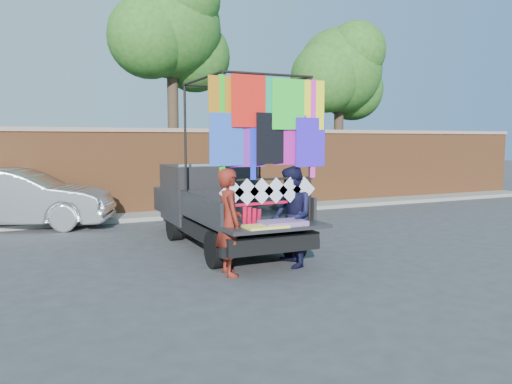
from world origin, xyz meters
name	(u,v)px	position (x,y,z in m)	size (l,w,h in m)	color
ground	(244,267)	(0.00, 0.00, 0.00)	(90.00, 90.00, 0.00)	#38383A
brick_wall	(152,171)	(0.00, 7.00, 1.33)	(30.00, 0.45, 2.61)	brown
curb	(159,215)	(0.00, 6.30, 0.06)	(30.00, 1.20, 0.12)	gray
tree_mid	(173,33)	(1.02, 8.12, 5.70)	(4.20, 3.30, 7.73)	#38281C
tree_right	(341,74)	(7.52, 8.12, 4.75)	(4.20, 3.30, 6.62)	#38281C
pickup_truck	(216,204)	(0.30, 2.27, 0.86)	(2.14, 5.37, 3.38)	black
sedan	(17,198)	(-3.70, 6.07, 0.77)	(1.62, 4.66, 1.53)	silver
woman	(229,222)	(-0.42, -0.36, 0.90)	(0.66, 0.43, 1.80)	maroon
man	(291,217)	(0.79, -0.30, 0.90)	(0.87, 0.68, 1.80)	black
streamer_bundle	(256,216)	(0.07, -0.34, 0.97)	(1.03, 0.12, 0.71)	red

